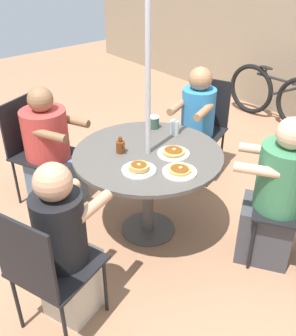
{
  "coord_description": "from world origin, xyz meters",
  "views": [
    {
      "loc": [
        2.02,
        -1.69,
        2.2
      ],
      "look_at": [
        0.0,
        0.0,
        0.62
      ],
      "focal_mm": 42.0,
      "sensor_mm": 36.0,
      "label": 1
    }
  ],
  "objects_px": {
    "diner_south": "(275,199)",
    "syrup_bottle": "(121,147)",
    "diner_north": "(51,154)",
    "pancake_plate_c": "(173,152)",
    "drinking_glass_a": "(174,127)",
    "bicycle": "(275,96)",
    "patio_table": "(148,165)",
    "diner_west": "(196,130)",
    "pancake_plate_a": "(139,168)",
    "patio_chair_west": "(203,122)",
    "patio_chair_north": "(34,144)",
    "coffee_cup": "(154,122)",
    "patio_chair_east": "(45,266)",
    "pancake_plate_b": "(180,171)",
    "diner_east": "(66,249)"
  },
  "relations": [
    {
      "from": "diner_south",
      "to": "syrup_bottle",
      "type": "relative_size",
      "value": 9.03
    },
    {
      "from": "diner_north",
      "to": "pancake_plate_c",
      "type": "distance_m",
      "value": 1.19
    },
    {
      "from": "drinking_glass_a",
      "to": "bicycle",
      "type": "height_order",
      "value": "drinking_glass_a"
    },
    {
      "from": "pancake_plate_c",
      "to": "drinking_glass_a",
      "type": "distance_m",
      "value": 0.35
    },
    {
      "from": "patio_table",
      "to": "drinking_glass_a",
      "type": "xyz_separation_m",
      "value": [
        -0.11,
        0.38,
        0.17
      ]
    },
    {
      "from": "diner_west",
      "to": "pancake_plate_a",
      "type": "height_order",
      "value": "diner_west"
    },
    {
      "from": "syrup_bottle",
      "to": "diner_west",
      "type": "bearing_deg",
      "value": 101.44
    },
    {
      "from": "patio_chair_west",
      "to": "pancake_plate_a",
      "type": "relative_size",
      "value": 3.96
    },
    {
      "from": "patio_table",
      "to": "syrup_bottle",
      "type": "distance_m",
      "value": 0.26
    },
    {
      "from": "patio_chair_north",
      "to": "coffee_cup",
      "type": "height_order",
      "value": "patio_chair_north"
    },
    {
      "from": "diner_south",
      "to": "coffee_cup",
      "type": "xyz_separation_m",
      "value": [
        -1.13,
        -0.19,
        0.27
      ]
    },
    {
      "from": "syrup_bottle",
      "to": "drinking_glass_a",
      "type": "distance_m",
      "value": 0.53
    },
    {
      "from": "patio_chair_north",
      "to": "patio_chair_east",
      "type": "bearing_deg",
      "value": 42.85
    },
    {
      "from": "diner_north",
      "to": "bicycle",
      "type": "height_order",
      "value": "diner_north"
    },
    {
      "from": "pancake_plate_b",
      "to": "diner_west",
      "type": "bearing_deg",
      "value": 127.81
    },
    {
      "from": "diner_south",
      "to": "drinking_glass_a",
      "type": "distance_m",
      "value": 0.98
    },
    {
      "from": "pancake_plate_a",
      "to": "drinking_glass_a",
      "type": "relative_size",
      "value": 2.03
    },
    {
      "from": "diner_south",
      "to": "syrup_bottle",
      "type": "height_order",
      "value": "diner_south"
    },
    {
      "from": "coffee_cup",
      "to": "bicycle",
      "type": "xyz_separation_m",
      "value": [
        -0.38,
        2.43,
        -0.46
      ]
    },
    {
      "from": "pancake_plate_a",
      "to": "bicycle",
      "type": "height_order",
      "value": "pancake_plate_a"
    },
    {
      "from": "diner_east",
      "to": "pancake_plate_b",
      "type": "height_order",
      "value": "diner_east"
    },
    {
      "from": "patio_table",
      "to": "diner_north",
      "type": "relative_size",
      "value": 1.03
    },
    {
      "from": "patio_chair_west",
      "to": "pancake_plate_c",
      "type": "xyz_separation_m",
      "value": [
        0.56,
        -0.95,
        0.22
      ]
    },
    {
      "from": "diner_south",
      "to": "syrup_bottle",
      "type": "xyz_separation_m",
      "value": [
        -0.96,
        -0.67,
        0.27
      ]
    },
    {
      "from": "diner_north",
      "to": "syrup_bottle",
      "type": "bearing_deg",
      "value": 83.37
    },
    {
      "from": "patio_chair_east",
      "to": "bicycle",
      "type": "bearing_deg",
      "value": 86.33
    },
    {
      "from": "diner_north",
      "to": "syrup_bottle",
      "type": "xyz_separation_m",
      "value": [
        0.75,
        0.23,
        0.3
      ]
    },
    {
      "from": "patio_chair_east",
      "to": "pancake_plate_a",
      "type": "relative_size",
      "value": 3.96
    },
    {
      "from": "patio_chair_east",
      "to": "syrup_bottle",
      "type": "relative_size",
      "value": 7.4
    },
    {
      "from": "patio_chair_north",
      "to": "drinking_glass_a",
      "type": "height_order",
      "value": "patio_chair_north"
    },
    {
      "from": "diner_north",
      "to": "syrup_bottle",
      "type": "height_order",
      "value": "diner_north"
    },
    {
      "from": "drinking_glass_a",
      "to": "patio_chair_east",
      "type": "bearing_deg",
      "value": -71.74
    },
    {
      "from": "patio_table",
      "to": "coffee_cup",
      "type": "height_order",
      "value": "coffee_cup"
    },
    {
      "from": "diner_south",
      "to": "patio_table",
      "type": "bearing_deg",
      "value": 90.0
    },
    {
      "from": "coffee_cup",
      "to": "syrup_bottle",
      "type": "bearing_deg",
      "value": -70.46
    },
    {
      "from": "diner_north",
      "to": "drinking_glass_a",
      "type": "distance_m",
      "value": 1.13
    },
    {
      "from": "diner_north",
      "to": "syrup_bottle",
      "type": "relative_size",
      "value": 8.57
    },
    {
      "from": "syrup_bottle",
      "to": "bicycle",
      "type": "relative_size",
      "value": 0.09
    },
    {
      "from": "diner_south",
      "to": "patio_chair_west",
      "type": "distance_m",
      "value": 1.37
    },
    {
      "from": "diner_south",
      "to": "pancake_plate_c",
      "type": "height_order",
      "value": "diner_south"
    },
    {
      "from": "diner_south",
      "to": "pancake_plate_b",
      "type": "distance_m",
      "value": 0.74
    },
    {
      "from": "coffee_cup",
      "to": "drinking_glass_a",
      "type": "bearing_deg",
      "value": 14.92
    },
    {
      "from": "patio_table",
      "to": "pancake_plate_a",
      "type": "xyz_separation_m",
      "value": [
        0.16,
        -0.22,
        0.13
      ]
    },
    {
      "from": "patio_chair_west",
      "to": "pancake_plate_a",
      "type": "bearing_deg",
      "value": 92.93
    },
    {
      "from": "patio_chair_west",
      "to": "pancake_plate_c",
      "type": "height_order",
      "value": "patio_chair_west"
    },
    {
      "from": "pancake_plate_b",
      "to": "pancake_plate_c",
      "type": "xyz_separation_m",
      "value": [
        -0.22,
        0.15,
        0.0
      ]
    },
    {
      "from": "patio_chair_east",
      "to": "drinking_glass_a",
      "type": "distance_m",
      "value": 1.57
    },
    {
      "from": "patio_chair_east",
      "to": "pancake_plate_c",
      "type": "bearing_deg",
      "value": 81.69
    },
    {
      "from": "syrup_bottle",
      "to": "patio_chair_east",
      "type": "bearing_deg",
      "value": -61.21
    },
    {
      "from": "patio_table",
      "to": "patio_chair_east",
      "type": "distance_m",
      "value": 1.16
    }
  ]
}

